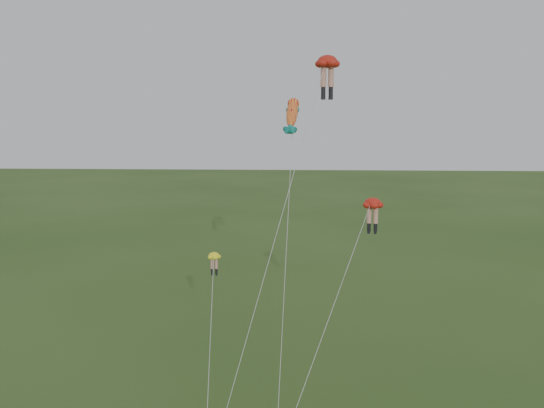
{
  "coord_description": "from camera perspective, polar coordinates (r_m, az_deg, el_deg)",
  "views": [
    {
      "loc": [
        2.14,
        -32.43,
        18.26
      ],
      "look_at": [
        0.34,
        6.0,
        12.2
      ],
      "focal_mm": 40.0,
      "sensor_mm": 36.0,
      "label": 1
    }
  ],
  "objects": [
    {
      "name": "fish_kite",
      "position": [
        43.17,
        1.91,
        8.41
      ],
      "size": [
        1.34,
        12.55,
        19.3
      ],
      "rotation": [
        0.76,
        0.0,
        -0.11
      ],
      "color": "yellow",
      "rests_on": "ground"
    },
    {
      "name": "legs_kite_yellow",
      "position": [
        39.67,
        -5.51,
        -5.87
      ],
      "size": [
        1.52,
        11.2,
        8.96
      ],
      "rotation": [
        0.0,
        0.0,
        0.11
      ],
      "color": "#FFF720",
      "rests_on": "ground"
    },
    {
      "name": "legs_kite_red_high",
      "position": [
        39.38,
        5.13,
        12.56
      ],
      "size": [
        7.23,
        9.9,
        21.64
      ],
      "rotation": [
        0.0,
        0.0,
        0.24
      ],
      "color": "red",
      "rests_on": "ground"
    },
    {
      "name": "legs_kite_red_mid",
      "position": [
        40.83,
        9.35,
        -0.45
      ],
      "size": [
        6.87,
        12.03,
        12.41
      ],
      "rotation": [
        0.0,
        0.0,
        -0.19
      ],
      "color": "red",
      "rests_on": "ground"
    }
  ]
}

